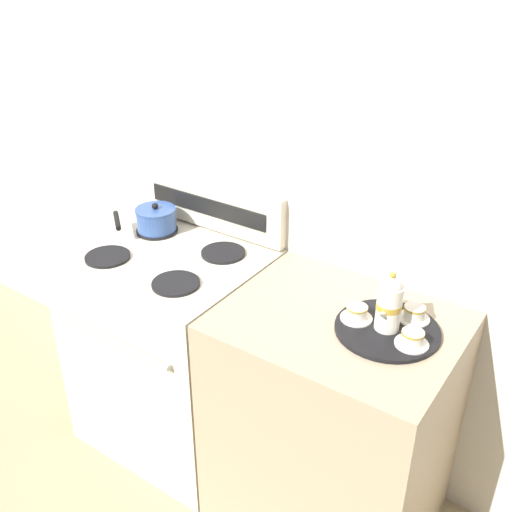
{
  "coord_description": "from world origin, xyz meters",
  "views": [
    {
      "loc": [
        1.09,
        -1.53,
        2.1
      ],
      "look_at": [
        -0.02,
        0.09,
        1.02
      ],
      "focal_mm": 42.0,
      "sensor_mm": 36.0,
      "label": 1
    }
  ],
  "objects_px": {
    "saucepan": "(155,219)",
    "teacup_front": "(357,313)",
    "teacup_left": "(412,338)",
    "teacup_right": "(414,313)",
    "stove": "(174,349)",
    "creamer_jug": "(387,302)",
    "serving_tray": "(387,329)",
    "teapot": "(389,303)"
  },
  "relations": [
    {
      "from": "teacup_left",
      "to": "creamer_jug",
      "type": "relative_size",
      "value": 1.42
    },
    {
      "from": "stove",
      "to": "saucepan",
      "type": "height_order",
      "value": "saucepan"
    },
    {
      "from": "teacup_right",
      "to": "saucepan",
      "type": "bearing_deg",
      "value": 179.18
    },
    {
      "from": "teapot",
      "to": "teacup_left",
      "type": "height_order",
      "value": "teapot"
    },
    {
      "from": "teapot",
      "to": "teacup_left",
      "type": "distance_m",
      "value": 0.13
    },
    {
      "from": "serving_tray",
      "to": "teacup_right",
      "type": "relative_size",
      "value": 3.2
    },
    {
      "from": "serving_tray",
      "to": "creamer_jug",
      "type": "xyz_separation_m",
      "value": [
        -0.04,
        0.08,
        0.04
      ]
    },
    {
      "from": "teacup_front",
      "to": "creamer_jug",
      "type": "relative_size",
      "value": 1.42
    },
    {
      "from": "teacup_left",
      "to": "teacup_front",
      "type": "distance_m",
      "value": 0.21
    },
    {
      "from": "teapot",
      "to": "teacup_right",
      "type": "height_order",
      "value": "teapot"
    },
    {
      "from": "serving_tray",
      "to": "teapot",
      "type": "xyz_separation_m",
      "value": [
        -0.0,
        -0.0,
        0.1
      ]
    },
    {
      "from": "serving_tray",
      "to": "teacup_front",
      "type": "relative_size",
      "value": 3.2
    },
    {
      "from": "serving_tray",
      "to": "teacup_front",
      "type": "bearing_deg",
      "value": -173.5
    },
    {
      "from": "stove",
      "to": "creamer_jug",
      "type": "xyz_separation_m",
      "value": [
        0.9,
        0.11,
        0.52
      ]
    },
    {
      "from": "serving_tray",
      "to": "teacup_right",
      "type": "height_order",
      "value": "teacup_right"
    },
    {
      "from": "saucepan",
      "to": "creamer_jug",
      "type": "bearing_deg",
      "value": -1.55
    },
    {
      "from": "stove",
      "to": "teacup_left",
      "type": "height_order",
      "value": "teacup_left"
    },
    {
      "from": "saucepan",
      "to": "serving_tray",
      "type": "bearing_deg",
      "value": -5.64
    },
    {
      "from": "creamer_jug",
      "to": "teacup_front",
      "type": "bearing_deg",
      "value": -124.16
    },
    {
      "from": "serving_tray",
      "to": "creamer_jug",
      "type": "bearing_deg",
      "value": 117.8
    },
    {
      "from": "saucepan",
      "to": "teacup_front",
      "type": "xyz_separation_m",
      "value": [
        1.02,
        -0.12,
        -0.02
      ]
    },
    {
      "from": "teacup_left",
      "to": "teacup_right",
      "type": "distance_m",
      "value": 0.14
    },
    {
      "from": "teacup_left",
      "to": "teacup_right",
      "type": "bearing_deg",
      "value": 109.33
    },
    {
      "from": "teacup_left",
      "to": "creamer_jug",
      "type": "bearing_deg",
      "value": 138.92
    },
    {
      "from": "teapot",
      "to": "teacup_front",
      "type": "distance_m",
      "value": 0.13
    },
    {
      "from": "saucepan",
      "to": "teacup_right",
      "type": "bearing_deg",
      "value": -0.82
    },
    {
      "from": "saucepan",
      "to": "teacup_right",
      "type": "distance_m",
      "value": 1.18
    },
    {
      "from": "stove",
      "to": "teacup_front",
      "type": "distance_m",
      "value": 0.98
    },
    {
      "from": "teacup_left",
      "to": "teacup_front",
      "type": "height_order",
      "value": "same"
    },
    {
      "from": "teacup_left",
      "to": "teacup_front",
      "type": "xyz_separation_m",
      "value": [
        -0.21,
        0.03,
        0.0
      ]
    },
    {
      "from": "stove",
      "to": "teacup_left",
      "type": "xyz_separation_m",
      "value": [
        1.04,
        -0.01,
        0.5
      ]
    },
    {
      "from": "serving_tray",
      "to": "creamer_jug",
      "type": "relative_size",
      "value": 4.53
    },
    {
      "from": "teacup_left",
      "to": "teacup_right",
      "type": "relative_size",
      "value": 1.0
    },
    {
      "from": "stove",
      "to": "teacup_left",
      "type": "distance_m",
      "value": 1.16
    },
    {
      "from": "saucepan",
      "to": "teacup_front",
      "type": "height_order",
      "value": "saucepan"
    },
    {
      "from": "stove",
      "to": "teacup_right",
      "type": "relative_size",
      "value": 8.83
    },
    {
      "from": "stove",
      "to": "teapot",
      "type": "bearing_deg",
      "value": 1.57
    },
    {
      "from": "teacup_left",
      "to": "stove",
      "type": "bearing_deg",
      "value": 179.35
    },
    {
      "from": "creamer_jug",
      "to": "saucepan",
      "type": "bearing_deg",
      "value": 178.45
    },
    {
      "from": "saucepan",
      "to": "teacup_left",
      "type": "distance_m",
      "value": 1.23
    },
    {
      "from": "teapot",
      "to": "teacup_left",
      "type": "xyz_separation_m",
      "value": [
        0.1,
        -0.04,
        -0.07
      ]
    },
    {
      "from": "teacup_left",
      "to": "teapot",
      "type": "bearing_deg",
      "value": 159.74
    }
  ]
}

